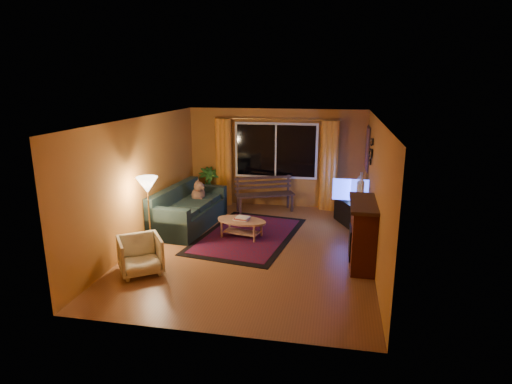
% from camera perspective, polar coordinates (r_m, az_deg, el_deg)
% --- Properties ---
extents(floor, '(4.50, 6.00, 0.02)m').
position_cam_1_polar(floor, '(8.48, -0.39, -7.45)').
color(floor, brown).
rests_on(floor, ground).
extents(ceiling, '(4.50, 6.00, 0.02)m').
position_cam_1_polar(ceiling, '(7.88, -0.42, 9.77)').
color(ceiling, white).
rests_on(ceiling, ground).
extents(wall_back, '(4.50, 0.02, 2.50)m').
position_cam_1_polar(wall_back, '(10.99, 2.68, 4.54)').
color(wall_back, '#B3702D').
rests_on(wall_back, ground).
extents(wall_left, '(0.02, 6.00, 2.50)m').
position_cam_1_polar(wall_left, '(8.80, -14.99, 1.48)').
color(wall_left, '#B3702D').
rests_on(wall_left, ground).
extents(wall_right, '(0.02, 6.00, 2.50)m').
position_cam_1_polar(wall_right, '(7.97, 15.74, 0.07)').
color(wall_right, '#B3702D').
rests_on(wall_right, ground).
extents(window, '(2.00, 0.02, 1.30)m').
position_cam_1_polar(window, '(10.90, 2.65, 5.51)').
color(window, black).
rests_on(window, wall_back).
extents(curtain_rod, '(3.20, 0.03, 0.03)m').
position_cam_1_polar(curtain_rod, '(10.75, 2.66, 9.69)').
color(curtain_rod, '#BF8C3F').
rests_on(curtain_rod, wall_back).
extents(curtain_left, '(0.36, 0.36, 2.24)m').
position_cam_1_polar(curtain_left, '(11.16, -4.31, 3.99)').
color(curtain_left, orange).
rests_on(curtain_left, ground).
extents(curtain_right, '(0.36, 0.36, 2.24)m').
position_cam_1_polar(curtain_right, '(10.78, 9.70, 3.44)').
color(curtain_right, orange).
rests_on(curtain_right, ground).
extents(bench, '(1.50, 0.97, 0.44)m').
position_cam_1_polar(bench, '(10.66, 1.18, -1.47)').
color(bench, '#31201D').
rests_on(bench, ground).
extents(potted_plant, '(0.73, 0.73, 0.98)m').
position_cam_1_polar(potted_plant, '(11.28, -6.34, 0.77)').
color(potted_plant, '#235B1E').
rests_on(potted_plant, ground).
extents(sofa, '(1.17, 2.29, 0.89)m').
position_cam_1_polar(sofa, '(9.62, -8.87, -2.03)').
color(sofa, '#1A2927').
rests_on(sofa, ground).
extents(dog, '(0.37, 0.47, 0.48)m').
position_cam_1_polar(dog, '(9.99, -7.71, 0.04)').
color(dog, brown).
rests_on(dog, sofa).
extents(armchair, '(0.93, 0.92, 0.70)m').
position_cam_1_polar(armchair, '(7.55, -15.18, -7.90)').
color(armchair, beige).
rests_on(armchair, ground).
extents(floor_lamp, '(0.29, 0.29, 1.46)m').
position_cam_1_polar(floor_lamp, '(8.30, -14.06, -2.99)').
color(floor_lamp, '#BF8C3F').
rests_on(floor_lamp, ground).
extents(rug, '(2.26, 3.15, 0.02)m').
position_cam_1_polar(rug, '(9.08, -1.09, -5.79)').
color(rug, '#650410').
rests_on(rug, ground).
extents(coffee_table, '(1.26, 1.26, 0.39)m').
position_cam_1_polar(coffee_table, '(8.93, -1.94, -4.89)').
color(coffee_table, tan).
rests_on(coffee_table, ground).
extents(tv_console, '(0.93, 1.37, 0.54)m').
position_cam_1_polar(tv_console, '(9.81, 13.04, -2.97)').
color(tv_console, black).
rests_on(tv_console, ground).
extents(television, '(0.15, 1.04, 0.60)m').
position_cam_1_polar(television, '(9.66, 13.24, 0.26)').
color(television, black).
rests_on(television, tv_console).
extents(fireplace, '(0.40, 1.20, 1.10)m').
position_cam_1_polar(fireplace, '(7.78, 14.06, -5.58)').
color(fireplace, maroon).
rests_on(fireplace, ground).
extents(mirror_cluster, '(0.06, 0.60, 0.56)m').
position_cam_1_polar(mirror_cluster, '(9.13, 15.04, 5.46)').
color(mirror_cluster, black).
rests_on(mirror_cluster, wall_right).
extents(painting, '(0.04, 0.76, 0.96)m').
position_cam_1_polar(painting, '(10.29, 14.63, 5.63)').
color(painting, '#E2530F').
rests_on(painting, wall_right).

